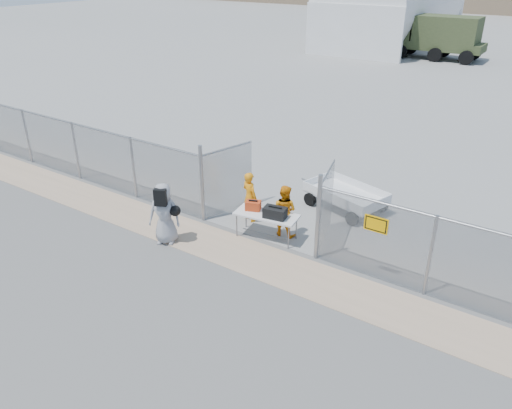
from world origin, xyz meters
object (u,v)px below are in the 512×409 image
Objects in this scene: security_worker_left at (250,197)px; security_worker_right at (284,211)px; folding_table at (266,226)px; visitor at (164,213)px; utility_trailer at (346,197)px.

security_worker_left is 1.01× the size of security_worker_right.
folding_table is at bearing 48.82° from security_worker_right.
folding_table is 2.98m from visitor.
security_worker_left is at bearing 139.77° from folding_table.
security_worker_left is 0.49× the size of utility_trailer.
utility_trailer reaches higher than folding_table.
security_worker_left is at bearing -13.11° from security_worker_right.
visitor is 6.00m from utility_trailer.
visitor is at bearing -150.21° from folding_table.
visitor is (-2.31, -1.82, 0.53)m from folding_table.
security_worker_left is (-1.04, 0.64, 0.42)m from folding_table.
security_worker_left reaches higher than folding_table.
visitor is 0.55× the size of utility_trailer.
visitor is (-1.27, -2.46, 0.11)m from security_worker_left.
folding_table is 0.69m from security_worker_right.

